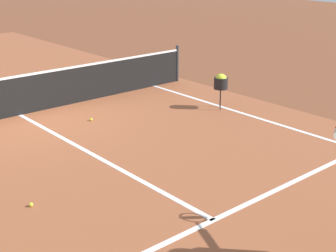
# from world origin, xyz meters

# --- Properties ---
(ground_plane) EXTENTS (60.00, 60.00, 0.00)m
(ground_plane) POSITION_xyz_m (0.00, 0.00, 0.00)
(ground_plane) COLOR brown
(court_surface_inbounds) EXTENTS (10.62, 24.40, 0.00)m
(court_surface_inbounds) POSITION_xyz_m (0.00, 0.00, 0.00)
(court_surface_inbounds) COLOR #9E5433
(court_surface_inbounds) RESTS_ON ground_plane
(line_service_near) EXTENTS (8.22, 0.10, 0.01)m
(line_service_near) POSITION_xyz_m (0.00, -6.40, 0.00)
(line_service_near) COLOR white
(line_service_near) RESTS_ON ground_plane
(line_center_service) EXTENTS (0.10, 6.40, 0.01)m
(line_center_service) POSITION_xyz_m (0.00, -3.20, 0.00)
(line_center_service) COLOR white
(line_center_service) RESTS_ON ground_plane
(net) EXTENTS (10.10, 0.09, 1.07)m
(net) POSITION_xyz_m (0.00, 0.00, 0.49)
(net) COLOR #33383D
(net) RESTS_ON ground_plane
(ball_hopper) EXTENTS (0.34, 0.34, 0.87)m
(ball_hopper) POSITION_xyz_m (3.99, -2.73, 0.68)
(ball_hopper) COLOR black
(ball_hopper) RESTS_ON ground_plane
(tennis_ball_near_net) EXTENTS (0.07, 0.07, 0.07)m
(tennis_ball_near_net) POSITION_xyz_m (1.05, -1.46, 0.03)
(tennis_ball_near_net) COLOR #CCE033
(tennis_ball_near_net) RESTS_ON ground_plane
(tennis_ball_mid_court) EXTENTS (0.07, 0.07, 0.07)m
(tennis_ball_mid_court) POSITION_xyz_m (-1.82, -4.30, 0.03)
(tennis_ball_mid_court) COLOR #CCE033
(tennis_ball_mid_court) RESTS_ON ground_plane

